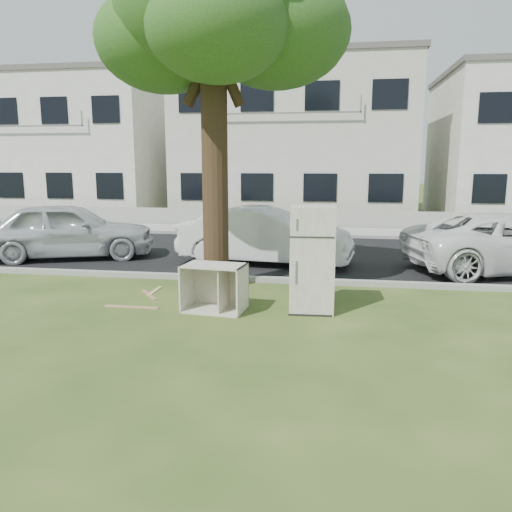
% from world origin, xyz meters
% --- Properties ---
extents(ground, '(120.00, 120.00, 0.00)m').
position_xyz_m(ground, '(0.00, 0.00, 0.00)').
color(ground, '#2B4619').
extents(road, '(120.00, 7.00, 0.01)m').
position_xyz_m(road, '(0.00, 6.00, 0.01)').
color(road, black).
rests_on(road, ground).
extents(kerb_near, '(120.00, 0.18, 0.12)m').
position_xyz_m(kerb_near, '(0.00, 2.45, 0.00)').
color(kerb_near, gray).
rests_on(kerb_near, ground).
extents(kerb_far, '(120.00, 0.18, 0.12)m').
position_xyz_m(kerb_far, '(0.00, 9.55, 0.00)').
color(kerb_far, gray).
rests_on(kerb_far, ground).
extents(sidewalk, '(120.00, 2.80, 0.01)m').
position_xyz_m(sidewalk, '(0.00, 11.00, 0.01)').
color(sidewalk, gray).
rests_on(sidewalk, ground).
extents(low_wall, '(120.00, 0.15, 0.70)m').
position_xyz_m(low_wall, '(0.00, 12.60, 0.35)').
color(low_wall, gray).
rests_on(low_wall, ground).
extents(street_tree, '(3.80, 3.80, 7.02)m').
position_xyz_m(street_tree, '(-0.40, 1.80, 5.49)').
color(street_tree, black).
rests_on(street_tree, ground).
extents(townhouse_left, '(10.20, 8.16, 7.04)m').
position_xyz_m(townhouse_left, '(-12.00, 17.50, 3.52)').
color(townhouse_left, white).
rests_on(townhouse_left, ground).
extents(townhouse_center, '(11.22, 8.16, 7.44)m').
position_xyz_m(townhouse_center, '(0.00, 17.50, 3.72)').
color(townhouse_center, '#B5B1A6').
rests_on(townhouse_center, ground).
extents(fridge, '(0.81, 0.76, 1.88)m').
position_xyz_m(fridge, '(1.69, 0.43, 0.94)').
color(fridge, silver).
rests_on(fridge, ground).
extents(cabinet, '(1.16, 0.80, 0.85)m').
position_xyz_m(cabinet, '(-0.04, 0.14, 0.43)').
color(cabinet, white).
rests_on(cabinet, ground).
extents(plank_a, '(1.04, 0.09, 0.02)m').
position_xyz_m(plank_a, '(-1.60, 0.08, 0.01)').
color(plank_a, tan).
rests_on(plank_a, ground).
extents(plank_b, '(0.57, 0.69, 0.02)m').
position_xyz_m(plank_b, '(-1.60, 0.96, 0.01)').
color(plank_b, '#A37255').
rests_on(plank_b, ground).
extents(plank_c, '(0.09, 0.73, 0.02)m').
position_xyz_m(plank_c, '(-1.60, 1.27, 0.01)').
color(plank_c, tan).
rests_on(plank_c, ground).
extents(car_center, '(4.69, 2.12, 1.49)m').
position_xyz_m(car_center, '(0.27, 4.53, 0.75)').
color(car_center, silver).
rests_on(car_center, ground).
extents(car_left, '(4.99, 3.33, 1.58)m').
position_xyz_m(car_left, '(-5.27, 4.46, 0.79)').
color(car_left, silver).
rests_on(car_left, ground).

